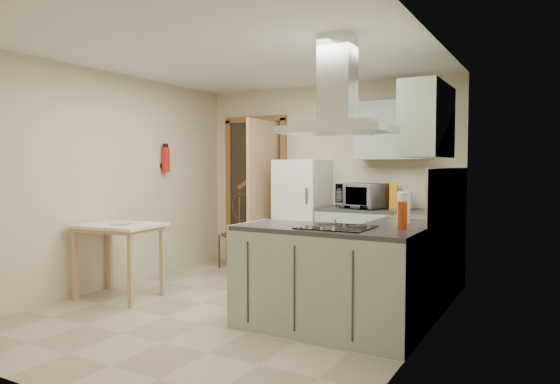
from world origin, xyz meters
The scene contains 27 objects.
floor centered at (0.00, 0.00, 0.00)m, with size 4.20×4.20×0.00m, color tan.
ceiling centered at (0.00, 0.00, 2.50)m, with size 4.20×4.20×0.00m, color silver.
back_wall centered at (0.00, 2.10, 1.25)m, with size 3.60×3.60×0.00m, color beige.
left_wall centered at (-1.80, 0.00, 1.25)m, with size 4.20×4.20×0.00m, color beige.
right_wall centered at (1.80, 0.00, 1.25)m, with size 4.20×4.20×0.00m, color beige.
doorway centered at (-1.10, 2.07, 1.05)m, with size 1.10×0.12×2.10m, color brown.
fridge centered at (-0.20, 1.80, 0.75)m, with size 0.60×0.60×1.50m, color white.
counter_back centered at (0.66, 1.80, 0.45)m, with size 1.08×0.60×0.90m, color #9EB2A0.
counter_right centered at (1.50, 1.12, 0.45)m, with size 0.60×1.95×0.90m, color #9EB2A0.
splashback centered at (0.96, 2.09, 1.15)m, with size 1.68×0.02×0.50m, color beige.
wall_cabinet_back centered at (0.95, 1.93, 1.85)m, with size 0.85×0.35×0.70m, color #9EB2A0.
wall_cabinet_right centered at (1.62, 0.85, 1.85)m, with size 0.35×0.90×0.70m, color #9EB2A0.
peninsula centered at (1.02, -0.18, 0.45)m, with size 1.55×0.65×0.90m, color #9EB2A0.
hob centered at (1.12, -0.18, 0.91)m, with size 0.58×0.50×0.01m, color black.
extractor_hood centered at (1.12, -0.18, 1.72)m, with size 0.90×0.55×0.10m, color silver.
sink centered at (1.50, 0.95, 0.91)m, with size 0.45×0.40×0.01m, color silver.
fire_extinguisher centered at (-1.74, 0.90, 1.50)m, with size 0.10×0.10×0.32m, color #B2140F.
drop_leaf_table centered at (-1.35, -0.27, 0.40)m, with size 0.85×0.64×0.80m, color tan.
bentwood_chair centered at (-1.16, 1.65, 0.47)m, with size 0.41×0.41×0.93m, color #461F17.
microwave centered at (0.63, 1.78, 1.05)m, with size 0.55×0.37×0.31m, color black.
kettle centered at (1.16, 1.80, 1.02)m, with size 0.16×0.16×0.24m, color white.
cereal_box centered at (0.98, 1.89, 1.06)m, with size 0.09×0.22×0.32m, color orange.
soap_bottle centered at (1.59, 1.36, 0.99)m, with size 0.08×0.08×0.18m, color silver.
paper_towel centered at (1.53, 0.39, 1.05)m, with size 0.11×0.11×0.29m, color white.
cup centered at (1.45, 0.67, 0.95)m, with size 0.12×0.12×0.09m, color silver.
red_bottle centered at (1.63, 0.01, 1.01)m, with size 0.08×0.08×0.23m, color #C23F10.
book centered at (-1.38, -0.29, 0.85)m, with size 0.15×0.21×0.09m, color brown.
Camera 1 is at (2.76, -4.03, 1.42)m, focal length 32.00 mm.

